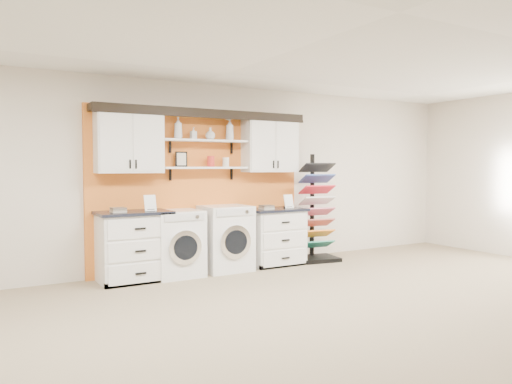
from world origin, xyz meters
TOP-DOWN VIEW (x-y plane):
  - floor at (0.00, 0.00)m, footprint 10.00×10.00m
  - ceiling at (0.00, 0.00)m, footprint 10.00×10.00m
  - wall_back at (0.00, 4.00)m, footprint 10.00×0.00m
  - accent_panel at (0.00, 3.96)m, footprint 3.40×0.07m
  - upper_cabinet_left at (-1.13, 3.79)m, footprint 0.90×0.35m
  - upper_cabinet_right at (1.13, 3.79)m, footprint 0.90×0.35m
  - shelf_lower at (0.00, 3.80)m, footprint 1.32×0.28m
  - shelf_upper at (0.00, 3.80)m, footprint 1.32×0.28m
  - crown_molding at (0.00, 3.81)m, footprint 3.30×0.41m
  - picture_frame at (-0.35, 3.85)m, footprint 0.18×0.02m
  - canister_red at (0.10, 3.80)m, footprint 0.11×0.11m
  - canister_cream at (0.35, 3.80)m, footprint 0.10×0.10m
  - base_cabinet_left at (-1.13, 3.64)m, footprint 0.97×0.66m
  - base_cabinet_right at (1.13, 3.64)m, footprint 0.91×0.66m
  - washer at (-0.52, 3.64)m, footprint 0.67×0.71m
  - dryer at (0.25, 3.64)m, footprint 0.69×0.71m
  - sample_rack at (1.90, 3.58)m, footprint 0.72×0.63m
  - soap_bottle_a at (-0.41, 3.80)m, footprint 0.15×0.15m
  - soap_bottle_b at (-0.18, 3.80)m, footprint 0.08×0.08m
  - soap_bottle_c at (0.09, 3.80)m, footprint 0.18×0.18m
  - soap_bottle_d at (0.42, 3.80)m, footprint 0.17×0.17m

SIDE VIEW (x-z plane):
  - floor at x=0.00m, z-range 0.00..0.00m
  - base_cabinet_right at x=1.13m, z-range 0.00..0.89m
  - washer at x=-0.52m, z-range 0.00..0.93m
  - base_cabinet_left at x=-1.13m, z-range 0.00..0.95m
  - dryer at x=0.25m, z-range 0.00..0.97m
  - sample_rack at x=1.90m, z-range -0.33..1.42m
  - accent_panel at x=0.00m, z-range 0.00..2.40m
  - wall_back at x=0.00m, z-range -3.60..6.40m
  - shelf_lower at x=0.00m, z-range 1.52..1.54m
  - canister_cream at x=0.35m, z-range 1.54..1.69m
  - canister_red at x=0.10m, z-range 1.54..1.71m
  - picture_frame at x=-0.35m, z-range 1.54..1.77m
  - upper_cabinet_left at x=-1.13m, z-range 1.46..2.30m
  - upper_cabinet_right at x=1.13m, z-range 1.46..2.30m
  - shelf_upper at x=0.00m, z-range 1.92..1.94m
  - soap_bottle_b at x=-0.18m, z-range 1.94..2.12m
  - soap_bottle_c at x=0.09m, z-range 1.95..2.13m
  - soap_bottle_a at x=-0.41m, z-range 1.94..2.25m
  - soap_bottle_d at x=0.42m, z-range 1.95..2.27m
  - crown_molding at x=0.00m, z-range 2.26..2.39m
  - ceiling at x=0.00m, z-range 2.80..2.80m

